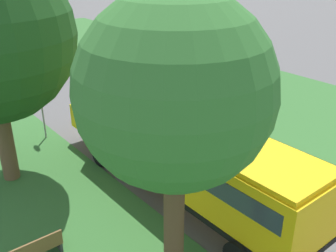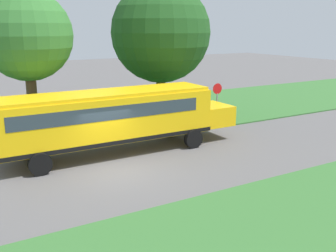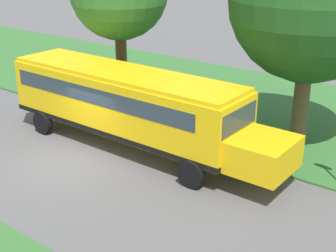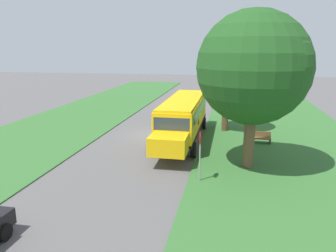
% 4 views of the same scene
% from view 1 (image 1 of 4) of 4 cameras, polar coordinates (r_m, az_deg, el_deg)
% --- Properties ---
extents(ground_plane, '(120.00, 120.00, 0.00)m').
position_cam_1_polar(ground_plane, '(16.34, 10.95, -7.95)').
color(ground_plane, '#565454').
extents(school_bus, '(2.84, 12.42, 3.16)m').
position_cam_1_polar(school_bus, '(14.30, 2.09, -3.54)').
color(school_bus, yellow).
rests_on(school_bus, ground).
extents(car_black_nearest, '(2.02, 4.40, 1.56)m').
position_cam_1_polar(car_black_nearest, '(30.02, -10.60, 9.14)').
color(car_black_nearest, black).
rests_on(car_black_nearest, ground).
extents(car_silver_middle, '(2.02, 4.40, 1.56)m').
position_cam_1_polar(car_silver_middle, '(36.07, -16.07, 11.18)').
color(car_silver_middle, '#B7B7BC').
rests_on(car_silver_middle, ground).
extents(oak_tree_beside_bus, '(4.53, 4.53, 8.05)m').
position_cam_1_polar(oak_tree_beside_bus, '(8.60, 1.57, 4.41)').
color(oak_tree_beside_bus, brown).
rests_on(oak_tree_beside_bus, ground).
extents(stop_sign, '(0.08, 0.68, 2.74)m').
position_cam_1_polar(stop_sign, '(19.72, -17.87, 2.79)').
color(stop_sign, gray).
rests_on(stop_sign, ground).
extents(park_bench, '(1.60, 0.51, 0.92)m').
position_cam_1_polar(park_bench, '(12.83, -18.69, -16.66)').
color(park_bench, brown).
rests_on(park_bench, ground).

